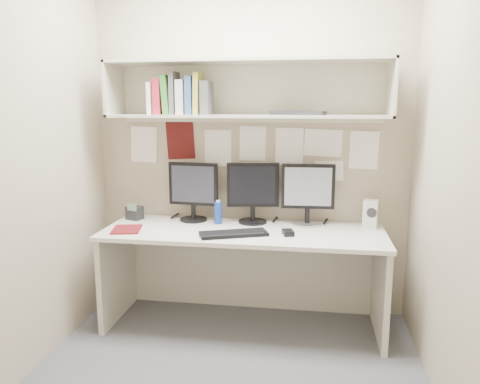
% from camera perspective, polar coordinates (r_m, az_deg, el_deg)
% --- Properties ---
extents(floor, '(2.40, 2.00, 0.01)m').
position_cam_1_polar(floor, '(3.06, -1.50, -21.20)').
color(floor, '#48494E').
rests_on(floor, ground).
extents(wall_back, '(2.40, 0.02, 2.60)m').
position_cam_1_polar(wall_back, '(3.60, 1.25, 5.65)').
color(wall_back, gray).
rests_on(wall_back, ground).
extents(wall_front, '(2.40, 0.02, 2.60)m').
position_cam_1_polar(wall_front, '(1.65, -7.91, -0.36)').
color(wall_front, gray).
rests_on(wall_front, ground).
extents(wall_left, '(0.02, 2.00, 2.60)m').
position_cam_1_polar(wall_left, '(3.07, -24.32, 3.85)').
color(wall_left, gray).
rests_on(wall_left, ground).
extents(wall_right, '(0.02, 2.00, 2.60)m').
position_cam_1_polar(wall_right, '(2.68, 24.58, 2.96)').
color(wall_right, gray).
rests_on(wall_right, ground).
extents(desk, '(2.00, 0.70, 0.73)m').
position_cam_1_polar(desk, '(3.47, 0.41, -10.42)').
color(desk, beige).
rests_on(desk, floor).
extents(overhead_hutch, '(2.00, 0.38, 0.40)m').
position_cam_1_polar(overhead_hutch, '(3.45, 0.96, 12.42)').
color(overhead_hutch, beige).
rests_on(overhead_hutch, wall_back).
extents(pinned_papers, '(1.92, 0.01, 0.48)m').
position_cam_1_polar(pinned_papers, '(3.60, 1.23, 4.85)').
color(pinned_papers, white).
rests_on(pinned_papers, wall_back).
extents(monitor_left, '(0.39, 0.21, 0.45)m').
position_cam_1_polar(monitor_left, '(3.59, -5.71, 0.37)').
color(monitor_left, black).
rests_on(monitor_left, desk).
extents(monitor_center, '(0.39, 0.21, 0.45)m').
position_cam_1_polar(monitor_center, '(3.51, 1.58, 0.22)').
color(monitor_center, black).
rests_on(monitor_center, desk).
extents(monitor_right, '(0.39, 0.21, 0.45)m').
position_cam_1_polar(monitor_right, '(3.48, 8.27, 0.03)').
color(monitor_right, '#A5A5AA').
rests_on(monitor_right, desk).
extents(keyboard, '(0.49, 0.32, 0.02)m').
position_cam_1_polar(keyboard, '(3.21, -0.78, -5.11)').
color(keyboard, black).
rests_on(keyboard, desk).
extents(mouse, '(0.10, 0.12, 0.03)m').
position_cam_1_polar(mouse, '(3.24, 5.87, -4.94)').
color(mouse, black).
rests_on(mouse, desk).
extents(speaker, '(0.12, 0.13, 0.20)m').
position_cam_1_polar(speaker, '(3.52, 15.64, -2.57)').
color(speaker, beige).
rests_on(speaker, desk).
extents(blue_bottle, '(0.06, 0.06, 0.18)m').
position_cam_1_polar(blue_bottle, '(3.51, -2.68, -2.52)').
color(blue_bottle, navy).
rests_on(blue_bottle, desk).
extents(maroon_notebook, '(0.24, 0.27, 0.01)m').
position_cam_1_polar(maroon_notebook, '(3.44, -13.66, -4.45)').
color(maroon_notebook, '#5C0F14').
rests_on(maroon_notebook, desk).
extents(desk_phone, '(0.14, 0.13, 0.14)m').
position_cam_1_polar(desk_phone, '(3.73, -12.73, -2.47)').
color(desk_phone, black).
rests_on(desk_phone, desk).
extents(book_stack, '(0.45, 0.19, 0.30)m').
position_cam_1_polar(book_stack, '(3.46, -7.25, 11.52)').
color(book_stack, silver).
rests_on(book_stack, overhead_hutch).
extents(hutch_tray, '(0.40, 0.24, 0.03)m').
position_cam_1_polar(hutch_tray, '(3.34, 7.04, 9.54)').
color(hutch_tray, black).
rests_on(hutch_tray, overhead_hutch).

